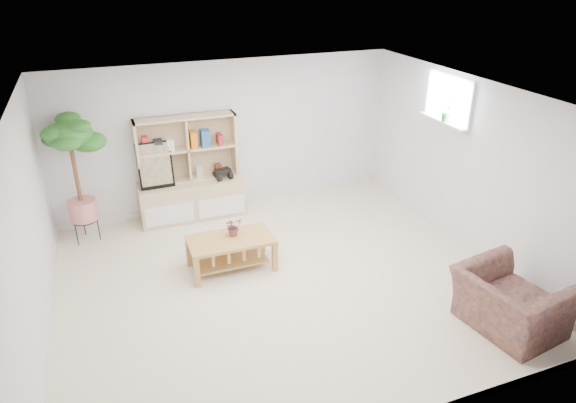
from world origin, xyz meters
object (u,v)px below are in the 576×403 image
object	(u,v)px
coffee_table	(231,253)
armchair	(511,299)
storage_unit	(190,169)
floor_tree	(77,181)

from	to	relation	value
coffee_table	armchair	xyz separation A→B (m)	(2.55, -2.29, 0.17)
storage_unit	floor_tree	distance (m)	1.63
armchair	storage_unit	bearing A→B (deg)	25.73
armchair	floor_tree	bearing A→B (deg)	40.25
coffee_table	floor_tree	bearing A→B (deg)	140.20
floor_tree	armchair	bearing A→B (deg)	-41.14
storage_unit	armchair	world-z (taller)	storage_unit
coffee_table	armchair	world-z (taller)	armchair
floor_tree	armchair	distance (m)	5.79
coffee_table	floor_tree	distance (m)	2.44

